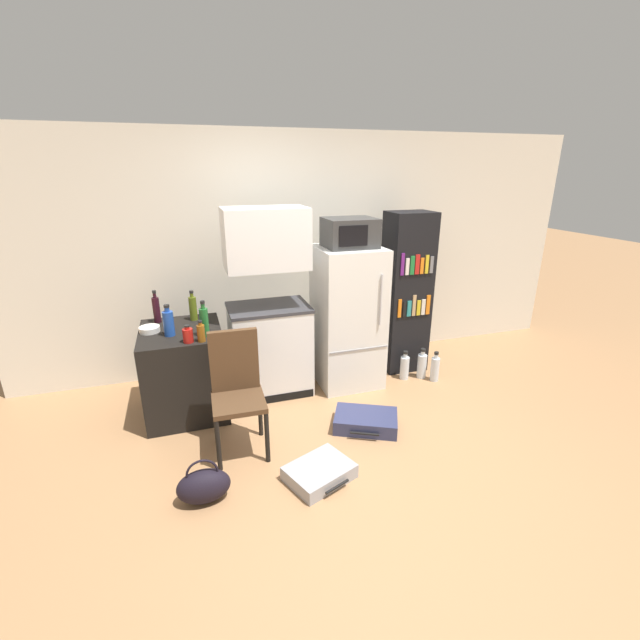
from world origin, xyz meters
The scene contains 21 objects.
ground_plane centered at (0.00, 0.00, 0.00)m, with size 24.00×24.00×0.00m, color #A3754C.
wall_back centered at (0.20, 2.00, 1.26)m, with size 6.40×0.10×2.53m.
side_table centered at (-1.28, 1.20, 0.40)m, with size 0.70×0.80×0.80m.
kitchen_hutch centered at (-0.45, 1.33, 0.83)m, with size 0.77×0.54×1.82m.
refrigerator centered at (0.35, 1.29, 0.72)m, with size 0.63×0.65×1.43m.
microwave centered at (0.35, 1.29, 1.57)m, with size 0.48×0.41×0.27m.
bookshelf centered at (1.08, 1.42, 0.87)m, with size 0.47×0.38×1.73m.
bottle_blue_soda centered at (-1.36, 1.09, 0.91)m, with size 0.09×0.09×0.27m.
bottle_ketchup_red centered at (-1.21, 0.89, 0.86)m, with size 0.08×0.08×0.15m.
bottle_wine_dark centered at (-1.47, 1.48, 0.93)m, with size 0.06×0.06×0.31m.
bottle_olive_oil centered at (-1.14, 1.44, 0.92)m, with size 0.07×0.07×0.29m.
bottle_green_tall centered at (-1.07, 0.99, 0.93)m, with size 0.07×0.07×0.31m.
bottle_amber_beer centered at (-1.10, 0.87, 0.87)m, with size 0.06×0.06×0.18m.
bowl centered at (-1.53, 1.24, 0.82)m, with size 0.17×0.17×0.05m.
chair centered at (-0.88, 0.50, 0.57)m, with size 0.41×0.42×0.98m.
suitcase_large_flat centered at (0.19, 0.41, 0.06)m, with size 0.64×0.55×0.13m.
suitcase_small_flat centered at (-0.39, -0.10, 0.05)m, with size 0.56×0.49×0.11m.
handbag centered at (-1.21, -0.07, 0.12)m, with size 0.36×0.20×0.33m.
water_bottle_front centered at (0.96, 1.13, 0.13)m, with size 0.09×0.09×0.32m.
water_bottle_middle centered at (1.25, 0.99, 0.14)m, with size 0.09×0.09×0.33m.
water_bottle_back centered at (1.15, 1.10, 0.14)m, with size 0.10×0.10×0.34m.
Camera 1 is at (-1.17, -2.54, 2.16)m, focal length 24.00 mm.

